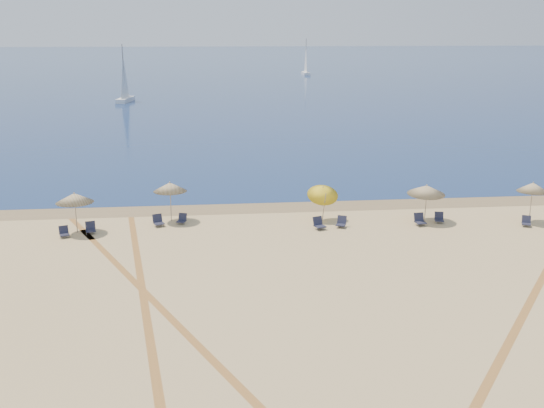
# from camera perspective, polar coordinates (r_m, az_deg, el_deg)

# --- Properties ---
(ocean) EXTENTS (500.00, 500.00, 0.00)m
(ocean) POSITION_cam_1_polar(r_m,az_deg,el_deg) (242.27, -5.09, 12.57)
(ocean) COLOR #0C2151
(ocean) RESTS_ON ground
(wet_sand) EXTENTS (500.00, 500.00, 0.00)m
(wet_sand) POSITION_cam_1_polar(r_m,az_deg,el_deg) (42.72, -0.55, -0.26)
(wet_sand) COLOR olive
(wet_sand) RESTS_ON ground
(umbrella_1) EXTENTS (2.15, 2.15, 2.44)m
(umbrella_1) POSITION_cam_1_polar(r_m,az_deg,el_deg) (38.55, -17.17, 0.53)
(umbrella_1) COLOR gray
(umbrella_1) RESTS_ON ground
(umbrella_2) EXTENTS (2.04, 2.04, 2.51)m
(umbrella_2) POSITION_cam_1_polar(r_m,az_deg,el_deg) (39.55, -9.07, 1.51)
(umbrella_2) COLOR gray
(umbrella_2) RESTS_ON ground
(umbrella_3) EXTENTS (1.91, 1.96, 2.55)m
(umbrella_3) POSITION_cam_1_polar(r_m,az_deg,el_deg) (39.35, 4.56, 1.10)
(umbrella_3) COLOR gray
(umbrella_3) RESTS_ON ground
(umbrella_4) EXTENTS (2.30, 2.33, 2.37)m
(umbrella_4) POSITION_cam_1_polar(r_m,az_deg,el_deg) (40.16, 13.59, 1.24)
(umbrella_4) COLOR gray
(umbrella_4) RESTS_ON ground
(umbrella_5) EXTENTS (1.86, 1.86, 2.57)m
(umbrella_5) POSITION_cam_1_polar(r_m,az_deg,el_deg) (41.89, 22.20, 1.40)
(umbrella_5) COLOR gray
(umbrella_5) RESTS_ON ground
(chair_1) EXTENTS (0.69, 0.75, 0.63)m
(chair_1) POSITION_cam_1_polar(r_m,az_deg,el_deg) (38.44, -18.03, -2.41)
(chair_1) COLOR black
(chair_1) RESTS_ON ground
(chair_2) EXTENTS (0.69, 0.76, 0.67)m
(chair_2) POSITION_cam_1_polar(r_m,az_deg,el_deg) (38.69, -15.85, -2.09)
(chair_2) COLOR black
(chair_2) RESTS_ON ground
(chair_3) EXTENTS (0.79, 0.84, 0.70)m
(chair_3) POSITION_cam_1_polar(r_m,az_deg,el_deg) (39.18, -10.10, -1.50)
(chair_3) COLOR black
(chair_3) RESTS_ON ground
(chair_4) EXTENTS (0.69, 0.74, 0.62)m
(chair_4) POSITION_cam_1_polar(r_m,az_deg,el_deg) (39.43, -8.02, -1.35)
(chair_4) COLOR black
(chair_4) RESTS_ON ground
(chair_5) EXTENTS (0.79, 0.85, 0.72)m
(chair_5) POSITION_cam_1_polar(r_m,az_deg,el_deg) (38.11, 4.19, -1.76)
(chair_5) COLOR black
(chair_5) RESTS_ON ground
(chair_6) EXTENTS (0.77, 0.82, 0.67)m
(chair_6) POSITION_cam_1_polar(r_m,az_deg,el_deg) (38.59, 6.20, -1.63)
(chair_6) COLOR black
(chair_6) RESTS_ON ground
(chair_7) EXTENTS (0.67, 0.76, 0.73)m
(chair_7) POSITION_cam_1_polar(r_m,az_deg,el_deg) (39.76, 13.02, -1.39)
(chair_7) COLOR black
(chair_7) RESTS_ON ground
(chair_8) EXTENTS (0.66, 0.73, 0.64)m
(chair_8) POSITION_cam_1_polar(r_m,az_deg,el_deg) (40.58, 14.66, -1.22)
(chair_8) COLOR black
(chair_8) RESTS_ON ground
(chair_9) EXTENTS (0.71, 0.76, 0.62)m
(chair_9) POSITION_cam_1_polar(r_m,az_deg,el_deg) (41.49, 21.70, -1.47)
(chair_9) COLOR black
(chair_9) RESTS_ON ground
(sailboat_0) EXTENTS (1.61, 6.11, 9.08)m
(sailboat_0) POSITION_cam_1_polar(r_m,az_deg,el_deg) (169.16, 3.03, 12.36)
(sailboat_0) COLOR white
(sailboat_0) RESTS_ON ocean
(sailboat_1) EXTENTS (2.53, 6.28, 9.10)m
(sailboat_1) POSITION_cam_1_polar(r_m,az_deg,el_deg) (107.87, -13.01, 10.31)
(sailboat_1) COLOR white
(sailboat_1) RESTS_ON ocean
(tire_tracks) EXTENTS (54.59, 46.37, 0.00)m
(tire_tracks) POSITION_cam_1_polar(r_m,az_deg,el_deg) (28.39, -1.94, -8.56)
(tire_tracks) COLOR tan
(tire_tracks) RESTS_ON ground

